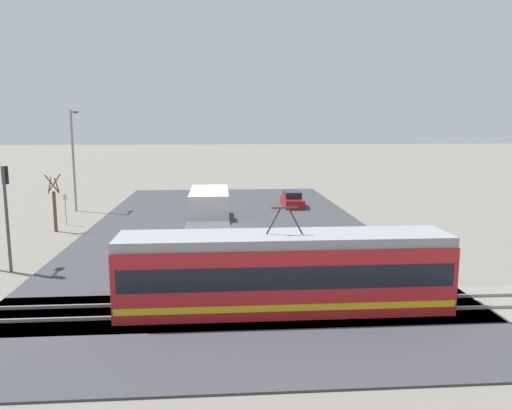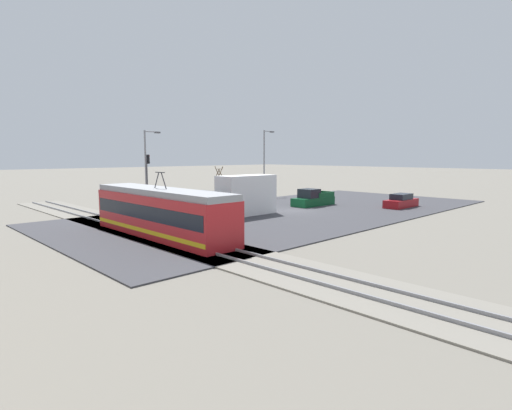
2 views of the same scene
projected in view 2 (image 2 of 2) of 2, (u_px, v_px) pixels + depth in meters
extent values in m
plane|color=slate|center=(295.00, 211.00, 40.08)|extent=(320.00, 320.00, 0.00)
cube|color=#38383D|center=(295.00, 211.00, 40.07)|extent=(21.08, 45.99, 0.08)
cube|color=gray|center=(148.00, 232.00, 28.78)|extent=(52.10, 4.40, 0.08)
cube|color=gray|center=(157.00, 230.00, 29.26)|extent=(51.06, 0.10, 0.14)
cube|color=gray|center=(139.00, 232.00, 28.27)|extent=(51.06, 0.10, 0.14)
cube|color=#B21E23|center=(161.00, 215.00, 27.26)|extent=(13.82, 2.79, 2.84)
cube|color=black|center=(161.00, 210.00, 27.22)|extent=(13.41, 2.82, 0.95)
cube|color=gold|center=(162.00, 228.00, 27.37)|extent=(13.69, 2.83, 0.27)
cube|color=gray|center=(161.00, 192.00, 27.07)|extent=(13.82, 2.56, 0.41)
cylinder|color=#2D2D33|center=(164.00, 181.00, 26.65)|extent=(0.66, 0.07, 1.15)
cylinder|color=#2D2D33|center=(157.00, 180.00, 27.30)|extent=(0.66, 0.07, 1.15)
cube|color=#2D2D33|center=(160.00, 172.00, 26.91)|extent=(1.10, 0.08, 0.06)
cube|color=#4C5156|center=(198.00, 206.00, 33.39)|extent=(2.34, 2.69, 2.49)
cube|color=white|center=(246.00, 195.00, 37.15)|extent=(2.34, 5.71, 3.66)
cube|color=#196B38|center=(238.00, 190.00, 37.94)|extent=(0.02, 2.85, 0.92)
cube|color=#0C4723|center=(313.00, 201.00, 44.16)|extent=(2.01, 5.37, 0.90)
cube|color=black|center=(309.00, 193.00, 43.53)|extent=(1.85, 1.83, 0.97)
cube|color=#0C4723|center=(313.00, 194.00, 45.51)|extent=(0.12, 2.69, 0.52)
cube|color=#0C4723|center=(326.00, 195.00, 44.19)|extent=(0.12, 2.69, 0.52)
cube|color=#0C4723|center=(327.00, 193.00, 45.86)|extent=(1.85, 0.21, 0.52)
cube|color=red|center=(322.00, 197.00, 46.53)|extent=(0.14, 0.04, 0.18)
cube|color=maroon|center=(401.00, 203.00, 42.67)|extent=(1.75, 4.76, 0.83)
cube|color=black|center=(401.00, 197.00, 42.58)|extent=(1.51, 2.48, 0.61)
cylinder|color=#47474C|center=(147.00, 182.00, 41.58)|extent=(0.16, 0.16, 5.66)
cube|color=black|center=(148.00, 159.00, 41.42)|extent=(0.28, 0.22, 0.95)
sphere|color=red|center=(149.00, 156.00, 41.46)|extent=(0.18, 0.18, 0.18)
sphere|color=#3C2C06|center=(149.00, 159.00, 41.50)|extent=(0.18, 0.18, 0.18)
sphere|color=black|center=(149.00, 162.00, 41.54)|extent=(0.18, 0.18, 0.18)
cylinder|color=brown|center=(219.00, 189.00, 49.44)|extent=(0.24, 0.24, 2.98)
cylinder|color=brown|center=(218.00, 173.00, 49.38)|extent=(0.09, 0.84, 1.15)
cylinder|color=brown|center=(217.00, 172.00, 49.02)|extent=(1.01, 0.09, 1.39)
cylinder|color=brown|center=(220.00, 173.00, 49.02)|extent=(0.09, 0.84, 1.15)
cylinder|color=brown|center=(221.00, 172.00, 49.36)|extent=(1.01, 0.09, 1.39)
cylinder|color=gray|center=(264.00, 163.00, 55.91)|extent=(0.20, 0.20, 9.08)
cylinder|color=gray|center=(268.00, 131.00, 55.92)|extent=(0.12, 1.60, 0.12)
cube|color=#515156|center=(272.00, 132.00, 56.45)|extent=(0.36, 0.60, 0.18)
cylinder|color=gray|center=(146.00, 169.00, 43.64)|extent=(0.20, 0.20, 8.29)
cylinder|color=gray|center=(151.00, 132.00, 43.70)|extent=(0.12, 1.60, 0.12)
cube|color=#515156|center=(157.00, 133.00, 44.23)|extent=(0.36, 0.60, 0.18)
cylinder|color=gray|center=(234.00, 190.00, 51.01)|extent=(0.06, 0.06, 2.44)
cube|color=white|center=(234.00, 182.00, 50.91)|extent=(0.32, 0.02, 0.44)
cube|color=red|center=(234.00, 182.00, 50.92)|extent=(0.31, 0.01, 0.10)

